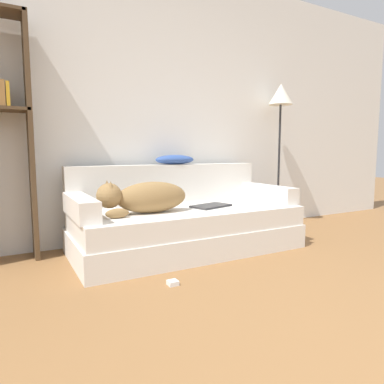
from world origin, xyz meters
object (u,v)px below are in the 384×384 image
object	(u,v)px
power_adapter	(173,283)
throw_pillow	(175,160)
laptop	(211,206)
bookshelf	(3,125)
couch	(187,229)
dog	(144,197)
floor_lamp	(281,105)

from	to	relation	value
power_adapter	throw_pillow	bearing A→B (deg)	63.28
laptop	bookshelf	bearing A→B (deg)	147.40
couch	power_adapter	size ratio (longest dim) A/B	30.03
couch	laptop	world-z (taller)	laptop
dog	power_adapter	distance (m)	0.78
bookshelf	throw_pillow	bearing A→B (deg)	-0.86
power_adapter	couch	bearing A→B (deg)	55.71
couch	bookshelf	distance (m)	1.70
throw_pillow	power_adapter	distance (m)	1.44
couch	throw_pillow	bearing A→B (deg)	79.05
power_adapter	laptop	bearing A→B (deg)	42.51
dog	laptop	distance (m)	0.65
bookshelf	floor_lamp	xyz separation A→B (m)	(2.79, -0.06, 0.33)
dog	laptop	size ratio (longest dim) A/B	1.89
couch	power_adapter	distance (m)	0.85
dog	bookshelf	bearing A→B (deg)	152.44
laptop	throw_pillow	size ratio (longest dim) A/B	0.97
couch	floor_lamp	world-z (taller)	floor_lamp
floor_lamp	throw_pillow	bearing A→B (deg)	178.48
throw_pillow	bookshelf	bearing A→B (deg)	179.14
couch	dog	bearing A→B (deg)	-168.92
couch	power_adapter	xyz separation A→B (m)	(-0.47, -0.68, -0.17)
power_adapter	floor_lamp	bearing A→B (deg)	29.22
dog	bookshelf	distance (m)	1.22
couch	throw_pillow	distance (m)	0.73
dog	bookshelf	xyz separation A→B (m)	(-0.96, 0.50, 0.56)
dog	floor_lamp	distance (m)	2.08
laptop	bookshelf	size ratio (longest dim) A/B	0.20
laptop	floor_lamp	size ratio (longest dim) A/B	0.24
dog	floor_lamp	bearing A→B (deg)	13.63
floor_lamp	laptop	bearing A→B (deg)	-160.43
throw_pillow	floor_lamp	size ratio (longest dim) A/B	0.25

